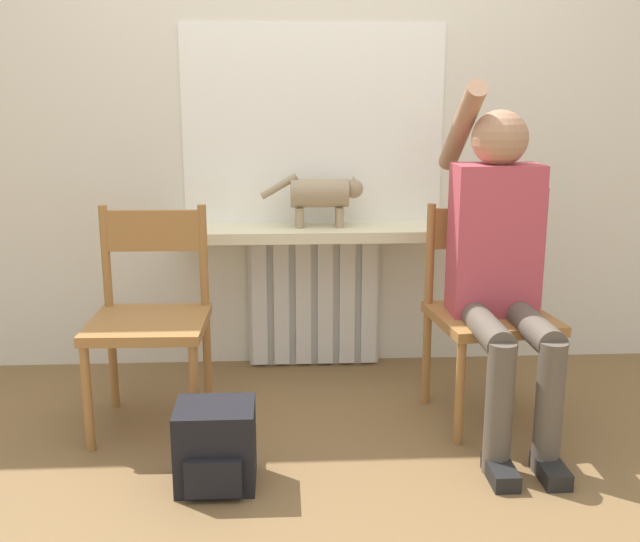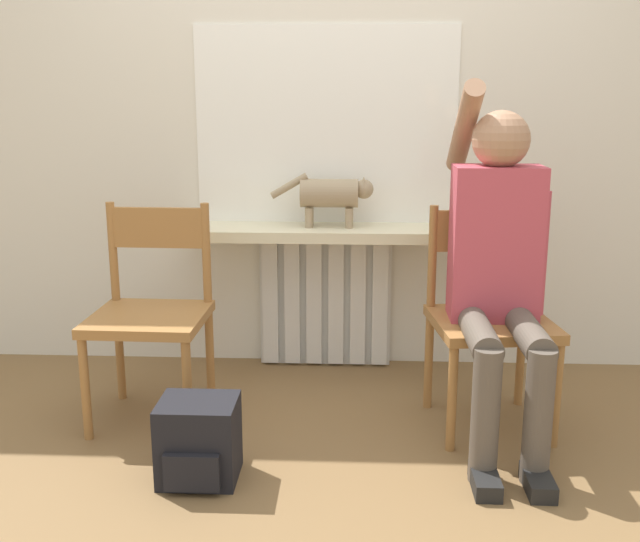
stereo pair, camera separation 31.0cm
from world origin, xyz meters
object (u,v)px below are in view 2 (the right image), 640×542
Objects in this scene: person at (499,261)px; backpack at (199,441)px; chair_right at (489,315)px; cat at (332,194)px; chair_left at (151,310)px.

person is 4.77× the size of backpack.
chair_right reaches higher than backpack.
cat reaches higher than chair_right.
chair_right is at bearing 25.95° from backpack.
person reaches higher than chair_right.
person is at bearing -94.29° from chair_right.
cat is at bearing 132.25° from chair_right.
chair_right is 0.27m from person.
chair_right is 1.83× the size of cat.
backpack is (-0.43, -1.08, -0.72)m from cat.
chair_left is 1.00× the size of chair_right.
cat is 1.37m from backpack.
chair_right is 0.64× the size of person.
backpack is (0.29, -0.53, -0.32)m from chair_left.
chair_left is at bearing 172.82° from chair_right.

